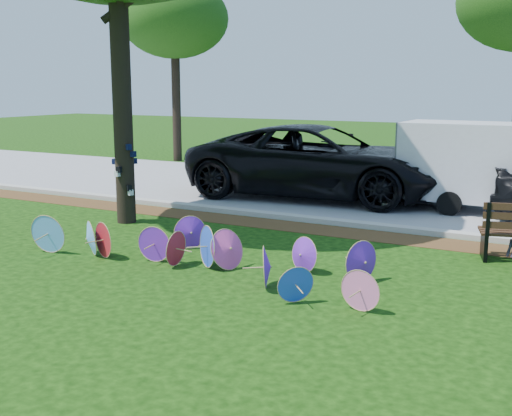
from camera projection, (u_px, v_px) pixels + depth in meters
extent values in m
plane|color=black|center=(173.00, 278.00, 10.75)|extent=(90.00, 90.00, 0.00)
cube|color=#472D16|center=(288.00, 226.00, 14.64)|extent=(90.00, 1.00, 0.01)
cube|color=#B7B5AD|center=(301.00, 218.00, 15.23)|extent=(90.00, 0.30, 0.12)
cube|color=gray|center=(359.00, 194.00, 18.83)|extent=(90.00, 8.00, 0.01)
cylinder|color=black|center=(122.00, 90.00, 14.50)|extent=(0.44, 0.44, 6.13)
cone|color=pink|center=(362.00, 290.00, 9.14)|extent=(0.63, 0.21, 0.63)
cone|color=purple|center=(302.00, 255.00, 10.99)|extent=(0.64, 0.41, 0.64)
cone|color=red|center=(174.00, 248.00, 11.41)|extent=(0.16, 0.65, 0.65)
cone|color=purple|center=(363.00, 262.00, 10.42)|extent=(0.41, 0.68, 0.71)
cone|color=purple|center=(191.00, 233.00, 12.57)|extent=(0.54, 0.61, 0.67)
cone|color=blue|center=(295.00, 284.00, 9.49)|extent=(0.52, 0.54, 0.59)
cone|color=blue|center=(210.00, 246.00, 11.33)|extent=(0.69, 0.58, 0.76)
cone|color=#5FA9FD|center=(49.00, 233.00, 12.28)|extent=(0.79, 0.32, 0.78)
cone|color=purple|center=(155.00, 244.00, 11.69)|extent=(0.68, 0.19, 0.67)
cone|color=#5FA9FD|center=(89.00, 238.00, 12.09)|extent=(0.64, 0.53, 0.68)
cone|color=red|center=(105.00, 240.00, 11.96)|extent=(0.67, 0.38, 0.69)
cone|color=#DD469A|center=(229.00, 249.00, 11.19)|extent=(0.53, 0.81, 0.73)
cone|color=purple|center=(268.00, 267.00, 10.15)|extent=(0.43, 0.68, 0.70)
imported|color=black|center=(319.00, 162.00, 18.20)|extent=(7.65, 4.02, 2.05)
cube|color=silver|center=(459.00, 161.00, 16.36)|extent=(2.80, 1.80, 2.54)
cylinder|color=black|center=(176.00, 101.00, 26.62)|extent=(0.36, 0.36, 5.00)
ellipsoid|color=#133C0D|center=(174.00, 19.00, 25.99)|extent=(4.40, 4.40, 3.20)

